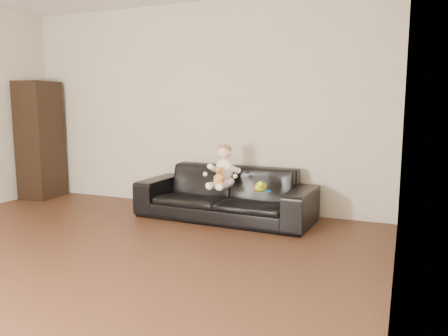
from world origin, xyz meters
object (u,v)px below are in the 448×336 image
at_px(sofa, 225,193).
at_px(baby, 224,169).
at_px(cabinet, 40,140).
at_px(teddy_bear, 219,176).
at_px(toy_green, 261,187).
at_px(toy_blue_disc, 267,191).
at_px(toy_rattle, 257,188).

height_order(sofa, baby, baby).
relative_size(cabinet, teddy_bear, 8.37).
bearing_deg(toy_green, cabinet, 174.87).
xyz_separation_m(cabinet, toy_blue_disc, (3.45, -0.26, -0.42)).
distance_m(baby, toy_rattle, 0.46).
relative_size(teddy_bear, toy_green, 1.26).
xyz_separation_m(toy_green, toy_rattle, (-0.06, 0.03, -0.02)).
distance_m(baby, teddy_bear, 0.16).
bearing_deg(toy_blue_disc, sofa, 164.41).
bearing_deg(baby, cabinet, -168.66).
bearing_deg(baby, teddy_bear, -70.63).
height_order(teddy_bear, toy_blue_disc, teddy_bear).
height_order(teddy_bear, toy_green, teddy_bear).
xyz_separation_m(baby, toy_green, (0.47, -0.09, -0.16)).
xyz_separation_m(teddy_bear, toy_blue_disc, (0.52, 0.10, -0.15)).
relative_size(baby, toy_green, 3.11).
bearing_deg(teddy_bear, toy_green, 21.26).
relative_size(teddy_bear, toy_blue_disc, 2.19).
height_order(sofa, toy_blue_disc, sofa).
xyz_separation_m(toy_rattle, toy_blue_disc, (0.11, 0.02, -0.03)).
bearing_deg(toy_blue_disc, teddy_bear, -168.67).
height_order(cabinet, toy_blue_disc, cabinet).
distance_m(toy_green, toy_rattle, 0.07).
height_order(sofa, toy_rattle, sofa).
distance_m(baby, toy_blue_disc, 0.57).
height_order(baby, teddy_bear, baby).
xyz_separation_m(sofa, toy_green, (0.50, -0.21, 0.15)).
distance_m(sofa, baby, 0.33).
xyz_separation_m(baby, teddy_bear, (0.01, -0.15, -0.06)).
bearing_deg(sofa, toy_green, -20.07).
relative_size(cabinet, toy_blue_disc, 18.34).
bearing_deg(baby, toy_rattle, 7.18).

